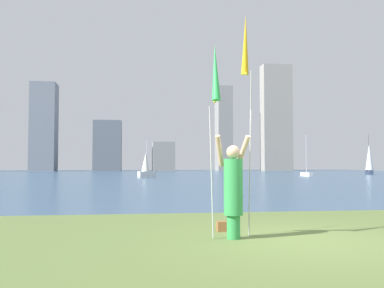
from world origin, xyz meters
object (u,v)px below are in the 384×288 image
object	(u,v)px
sailboat_2	(369,159)
sailboat_5	(306,174)
kite_flag_right	(246,51)
bag	(222,226)
kite_flag_left	(215,77)
person	(233,187)
sailboat_1	(146,167)

from	to	relation	value
sailboat_2	sailboat_5	distance (m)	15.76
sailboat_2	sailboat_5	xyz separation A→B (m)	(-13.34, -8.17, -1.93)
kite_flag_right	sailboat_2	xyz separation A→B (m)	(33.17, 51.97, -1.51)
bag	kite_flag_left	bearing A→B (deg)	-107.67
kite_flag_right	bag	size ratio (longest dim) A/B	20.16
person	sailboat_5	size ratio (longest dim) A/B	0.38
person	sailboat_1	world-z (taller)	sailboat_1
person	sailboat_2	xyz separation A→B (m)	(33.57, 52.45, 1.27)
kite_flag_left	kite_flag_right	world-z (taller)	kite_flag_right
person	sailboat_5	world-z (taller)	sailboat_5
sailboat_1	person	bearing A→B (deg)	-89.95
person	sailboat_2	bearing A→B (deg)	45.80
person	sailboat_1	distance (m)	42.03
sailboat_5	kite_flag_right	bearing A→B (deg)	-114.36
kite_flag_left	sailboat_2	world-z (taller)	sailboat_2
kite_flag_right	sailboat_5	size ratio (longest dim) A/B	0.86
kite_flag_left	sailboat_2	distance (m)	62.68
person	sailboat_2	size ratio (longest dim) A/B	0.34
kite_flag_right	sailboat_5	world-z (taller)	sailboat_5
bag	sailboat_1	distance (m)	41.08
kite_flag_left	sailboat_5	bearing A→B (deg)	65.14
sailboat_5	sailboat_2	bearing A→B (deg)	31.48
sailboat_2	sailboat_1	bearing A→B (deg)	-162.78
sailboat_2	sailboat_5	size ratio (longest dim) A/B	1.13
bag	sailboat_5	size ratio (longest dim) A/B	0.04
kite_flag_right	bag	xyz separation A→B (m)	(-0.40, 0.49, -3.66)
person	bag	distance (m)	1.30
person	kite_flag_right	distance (m)	2.86
sailboat_1	kite_flag_left	bearing A→B (deg)	-90.48
sailboat_5	bag	bearing A→B (deg)	-115.04
person	kite_flag_left	size ratio (longest dim) A/B	0.54
person	kite_flag_right	world-z (taller)	kite_flag_right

